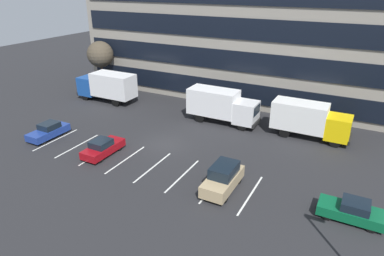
# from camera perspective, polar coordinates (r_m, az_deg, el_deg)

# --- Properties ---
(ground_plane) EXTENTS (120.00, 120.00, 0.00)m
(ground_plane) POSITION_cam_1_polar(r_m,az_deg,el_deg) (32.22, -4.49, -2.67)
(ground_plane) COLOR #262628
(office_building) EXTENTS (40.04, 11.06, 14.40)m
(office_building) POSITION_cam_1_polar(r_m,az_deg,el_deg) (45.60, 7.63, 14.56)
(office_building) COLOR gray
(office_building) RESTS_ON ground_plane
(lot_markings) EXTENTS (19.74, 5.40, 0.01)m
(lot_markings) POSITION_cam_1_polar(r_m,az_deg,el_deg) (29.23, -8.80, -5.81)
(lot_markings) COLOR silver
(lot_markings) RESTS_ON ground_plane
(box_truck_yellow) EXTENTS (7.39, 2.45, 3.42)m
(box_truck_yellow) POSITION_cam_1_polar(r_m,az_deg,el_deg) (34.57, 18.95, 1.44)
(box_truck_yellow) COLOR yellow
(box_truck_yellow) RESTS_ON ground_plane
(box_truck_blue) EXTENTS (7.84, 2.60, 3.64)m
(box_truck_blue) POSITION_cam_1_polar(r_m,az_deg,el_deg) (44.15, -13.95, 6.90)
(box_truck_blue) COLOR #194799
(box_truck_blue) RESTS_ON ground_plane
(box_truck_white) EXTENTS (7.62, 2.52, 3.53)m
(box_truck_white) POSITION_cam_1_polar(r_m,az_deg,el_deg) (36.41, 4.94, 3.88)
(box_truck_white) COLOR white
(box_truck_white) RESTS_ON ground_plane
(sedan_forest) EXTENTS (4.00, 1.67, 1.43)m
(sedan_forest) POSITION_cam_1_polar(r_m,az_deg,el_deg) (24.60, 25.08, -12.39)
(sedan_forest) COLOR #0C5933
(sedan_forest) RESTS_ON ground_plane
(suv_tan) EXTENTS (1.82, 4.29, 1.94)m
(suv_tan) POSITION_cam_1_polar(r_m,az_deg,el_deg) (25.23, 5.20, -8.28)
(suv_tan) COLOR tan
(suv_tan) RESTS_ON ground_plane
(sedan_maroon) EXTENTS (1.70, 4.06, 1.45)m
(sedan_maroon) POSITION_cam_1_polar(r_m,az_deg,el_deg) (30.94, -14.64, -3.17)
(sedan_maroon) COLOR maroon
(sedan_maroon) RESTS_ON ground_plane
(sedan_navy) EXTENTS (1.70, 4.06, 1.45)m
(sedan_navy) POSITION_cam_1_polar(r_m,az_deg,el_deg) (35.98, -22.79, -0.44)
(sedan_navy) COLOR navy
(sedan_navy) RESTS_ON ground_plane
(bare_tree) EXTENTS (3.52, 3.52, 6.60)m
(bare_tree) POSITION_cam_1_polar(r_m,az_deg,el_deg) (48.96, -15.05, 11.76)
(bare_tree) COLOR #473323
(bare_tree) RESTS_ON ground_plane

